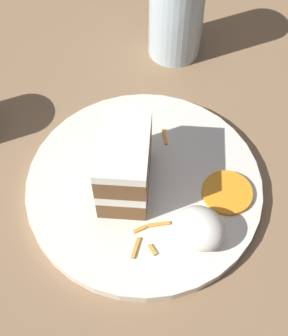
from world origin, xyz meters
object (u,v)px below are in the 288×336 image
object	(u,v)px
cream_dollop	(200,228)
cake_slice	(124,163)
plate	(144,185)
drinking_glass	(176,19)
orange_garnish	(227,193)

from	to	relation	value
cream_dollop	cake_slice	bearing A→B (deg)	173.26
plate	drinking_glass	world-z (taller)	drinking_glass
drinking_glass	orange_garnish	bearing A→B (deg)	-45.58
cake_slice	cream_dollop	bearing A→B (deg)	144.44
drinking_glass	cream_dollop	bearing A→B (deg)	-54.18
cream_dollop	orange_garnish	bearing A→B (deg)	88.76
plate	cake_slice	size ratio (longest dim) A/B	2.55
cake_slice	drinking_glass	size ratio (longest dim) A/B	0.84
orange_garnish	drinking_glass	bearing A→B (deg)	134.42
cream_dollop	orange_garnish	xyz separation A→B (m)	(0.00, 0.07, -0.02)
drinking_glass	cake_slice	bearing A→B (deg)	-72.21
plate	drinking_glass	xyz separation A→B (m)	(-0.10, 0.23, 0.05)
orange_garnish	drinking_glass	distance (m)	0.28
plate	orange_garnish	distance (m)	0.10
cream_dollop	orange_garnish	world-z (taller)	cream_dollop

